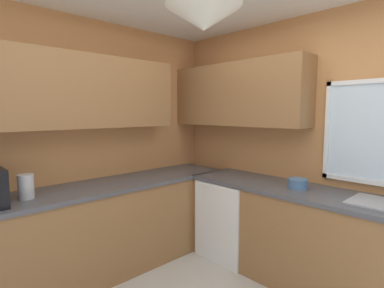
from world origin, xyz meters
name	(u,v)px	position (x,y,z in m)	size (l,w,h in m)	color
room_shell	(184,89)	(-0.75, 0.52, 1.81)	(3.66, 3.40, 2.62)	#C6844C
counter_run_left	(96,230)	(-1.46, 0.00, 0.45)	(0.65, 3.01, 0.90)	olive
counter_run_back	(325,243)	(0.21, 1.33, 0.45)	(2.75, 0.65, 0.90)	olive
dishwasher	(233,218)	(-0.80, 1.30, 0.43)	(0.60, 0.60, 0.85)	white
kettle	(26,187)	(-1.44, -0.60, 1.00)	(0.12, 0.12, 0.20)	#B7B7BC
bowl	(298,184)	(-0.06, 1.33, 0.94)	(0.18, 0.18, 0.09)	#4C7099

